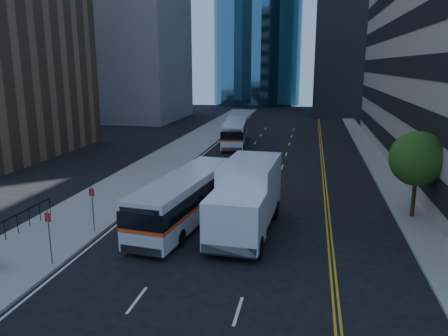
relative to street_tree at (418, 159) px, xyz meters
The scene contains 8 objects.
ground 12.58m from the street_tree, 138.37° to the right, with size 160.00×160.00×0.00m, color black.
sidewalk_west 26.11m from the street_tree, 138.92° to the left, with size 5.00×90.00×0.15m, color gray.
sidewalk_east 17.37m from the street_tree, 90.00° to the left, with size 2.00×90.00×0.15m, color gray.
midrise_west 59.14m from the street_tree, 130.06° to the left, with size 18.00×18.00×35.00m, color gray.
street_tree is the anchor object (origin of this frame).
bus_front 13.61m from the street_tree, 165.81° to the right, with size 3.58×11.03×2.79m.
bus_rear 26.64m from the street_tree, 123.32° to the left, with size 3.45×10.85×2.75m.
box_truck 10.36m from the street_tree, 156.28° to the right, with size 3.14×8.04×3.78m.
Camera 1 is at (2.84, -18.39, 8.92)m, focal length 35.00 mm.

